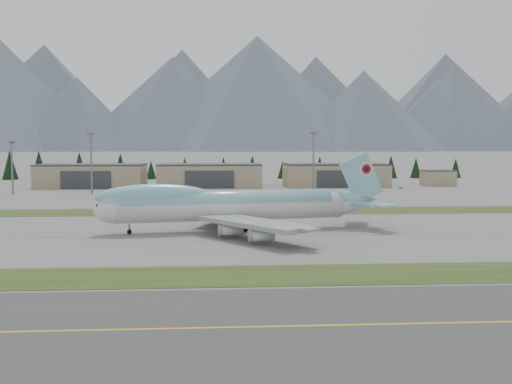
{
  "coord_description": "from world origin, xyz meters",
  "views": [
    {
      "loc": [
        -10.55,
        -120.72,
        19.1
      ],
      "look_at": [
        -1.71,
        16.53,
        8.0
      ],
      "focal_mm": 40.0,
      "sensor_mm": 36.0,
      "label": 1
    }
  ],
  "objects": [
    {
      "name": "asphalt_taxiway",
      "position": [
        0.0,
        -62.0,
        0.0
      ],
      "size": [
        400.0,
        32.0,
        0.04
      ],
      "primitive_type": "cube",
      "color": "#363636",
      "rests_on": "ground"
    },
    {
      "name": "service_vehicle_a",
      "position": [
        -21.08,
        115.55,
        0.0
      ],
      "size": [
        3.06,
        3.61,
        1.17
      ],
      "primitive_type": "imported",
      "rotation": [
        0.0,
        0.0,
        0.59
      ],
      "color": "white",
      "rests_on": "ground"
    },
    {
      "name": "control_shed",
      "position": [
        95.0,
        148.0,
        3.8
      ],
      "size": [
        14.0,
        12.0,
        7.6
      ],
      "color": "gray",
      "rests_on": "ground"
    },
    {
      "name": "mountain_ridge_rear",
      "position": [
        143.55,
        2900.0,
        261.41
      ],
      "size": [
        4449.66,
        1072.27,
        536.13
      ],
      "color": "#51606D",
      "rests_on": "ground"
    },
    {
      "name": "mountain_ridge_front",
      "position": [
        -98.0,
        2238.3,
        227.79
      ],
      "size": [
        4292.87,
        1155.73,
        522.09
      ],
      "color": "#51606D",
      "rests_on": "ground"
    },
    {
      "name": "hangar_right",
      "position": [
        45.0,
        149.9,
        5.39
      ],
      "size": [
        48.0,
        26.6,
        10.8
      ],
      "color": "gray",
      "rests_on": "ground"
    },
    {
      "name": "hangar_left",
      "position": [
        -70.0,
        149.9,
        5.39
      ],
      "size": [
        48.0,
        26.6,
        10.8
      ],
      "color": "gray",
      "rests_on": "ground"
    },
    {
      "name": "grass_strip_near",
      "position": [
        0.0,
        -38.0,
        0.0
      ],
      "size": [
        400.0,
        14.0,
        0.08
      ],
      "primitive_type": "cube",
      "color": "#2D4017",
      "rests_on": "ground"
    },
    {
      "name": "grass_strip_far",
      "position": [
        0.0,
        45.0,
        0.0
      ],
      "size": [
        400.0,
        18.0,
        0.08
      ],
      "primitive_type": "cube",
      "color": "#2D4017",
      "rests_on": "ground"
    },
    {
      "name": "taxiway_line_main",
      "position": [
        0.0,
        0.0,
        0.0
      ],
      "size": [
        400.0,
        0.4,
        0.02
      ],
      "primitive_type": "cube",
      "color": "yellow",
      "rests_on": "ground"
    },
    {
      "name": "hangar_center",
      "position": [
        -15.0,
        149.9,
        5.39
      ],
      "size": [
        48.0,
        26.6,
        10.8
      ],
      "color": "gray",
      "rests_on": "ground"
    },
    {
      "name": "service_vehicle_c",
      "position": [
        71.2,
        131.21,
        0.0
      ],
      "size": [
        2.28,
        3.77,
        1.02
      ],
      "primitive_type": "imported",
      "rotation": [
        0.0,
        0.0,
        -0.26
      ],
      "color": "#AEADB2",
      "rests_on": "ground"
    },
    {
      "name": "floodlight_masts",
      "position": [
        -55.11,
        109.38,
        16.27
      ],
      "size": [
        131.41,
        5.02,
        24.81
      ],
      "color": "slate",
      "rests_on": "ground"
    },
    {
      "name": "ground",
      "position": [
        0.0,
        0.0,
        0.0
      ],
      "size": [
        7000.0,
        7000.0,
        0.0
      ],
      "primitive_type": "plane",
      "color": "slate",
      "rests_on": "ground"
    },
    {
      "name": "conifer_belt",
      "position": [
        -26.19,
        212.27,
        7.16
      ],
      "size": [
        270.55,
        15.02,
        16.84
      ],
      "color": "black",
      "rests_on": "ground"
    },
    {
      "name": "service_vehicle_b",
      "position": [
        27.43,
        120.78,
        0.0
      ],
      "size": [
        3.45,
        1.85,
        1.08
      ],
      "primitive_type": "imported",
      "rotation": [
        0.0,
        0.0,
        1.35
      ],
      "color": "yellow",
      "rests_on": "ground"
    },
    {
      "name": "taxiway_line_near",
      "position": [
        0.0,
        -62.0,
        0.0
      ],
      "size": [
        400.0,
        0.4,
        0.02
      ],
      "primitive_type": "cube",
      "color": "yellow",
      "rests_on": "ground"
    },
    {
      "name": "boeing_747_freighter",
      "position": [
        -8.31,
        7.11,
        5.87
      ],
      "size": [
        67.89,
        57.65,
        17.8
      ],
      "rotation": [
        0.0,
        0.0,
        0.16
      ],
      "color": "silver",
      "rests_on": "ground"
    }
  ]
}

